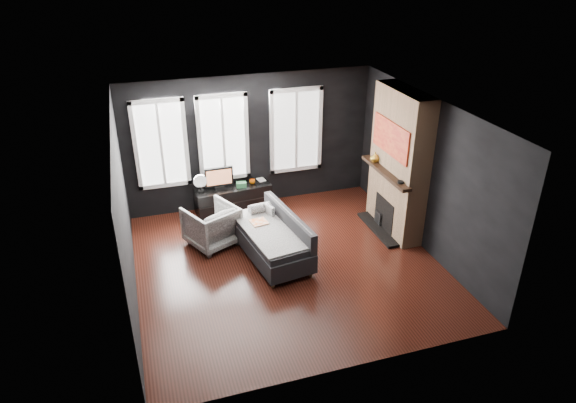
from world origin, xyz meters
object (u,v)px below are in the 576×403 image
object	(u,v)px
media_console	(233,199)
mantel_vase	(375,157)
armchair	(211,224)
book	(258,176)
mug	(252,181)
monitor	(219,177)
sofa	(271,236)

from	to	relation	value
media_console	mantel_vase	xyz separation A→B (m)	(2.51, -1.19, 1.06)
armchair	book	bearing A→B (deg)	-157.57
mug	mantel_vase	bearing A→B (deg)	-30.23
monitor	book	xyz separation A→B (m)	(0.82, 0.14, -0.16)
media_console	book	bearing A→B (deg)	8.76
book	sofa	bearing A→B (deg)	-98.40
monitor	mantel_vase	xyz separation A→B (m)	(2.77, -1.19, 0.54)
sofa	armchair	bearing A→B (deg)	132.65
armchair	monitor	distance (m)	1.28
book	mantel_vase	xyz separation A→B (m)	(1.95, -1.33, 0.69)
media_console	mantel_vase	world-z (taller)	mantel_vase
book	mantel_vase	bearing A→B (deg)	-34.31
media_console	monitor	xyz separation A→B (m)	(-0.27, -0.00, 0.52)
media_console	mug	world-z (taller)	mug
monitor	mantel_vase	bearing A→B (deg)	-24.76
mug	book	size ratio (longest dim) A/B	0.58
armchair	book	size ratio (longest dim) A/B	4.07
monitor	book	bearing A→B (deg)	8.21
mantel_vase	media_console	bearing A→B (deg)	154.61
sofa	media_console	bearing A→B (deg)	89.03
media_console	mug	xyz separation A→B (m)	(0.41, 0.03, 0.32)
mug	monitor	bearing A→B (deg)	-177.39
sofa	armchair	distance (m)	1.15
mug	mantel_vase	world-z (taller)	mantel_vase
sofa	armchair	world-z (taller)	armchair
monitor	mug	world-z (taller)	monitor
media_console	monitor	distance (m)	0.59
media_console	sofa	bearing A→B (deg)	-87.64
armchair	mantel_vase	size ratio (longest dim) A/B	4.40
sofa	monitor	size ratio (longest dim) A/B	3.20
sofa	book	bearing A→B (deg)	72.90
media_console	book	xyz separation A→B (m)	(0.56, 0.14, 0.37)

